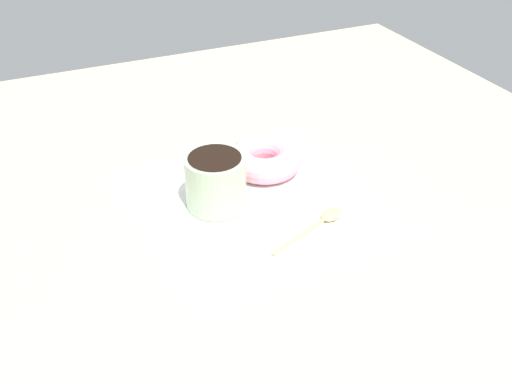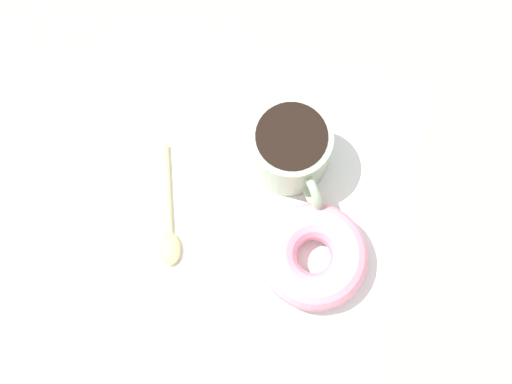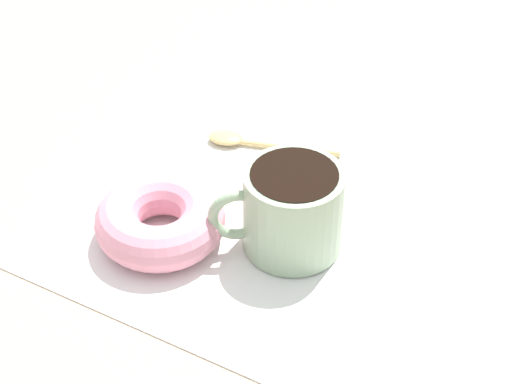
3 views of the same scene
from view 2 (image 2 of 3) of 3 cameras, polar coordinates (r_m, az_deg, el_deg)
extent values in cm
cube|color=tan|center=(78.64, 0.71, -2.33)|extent=(120.00, 120.00, 2.00)
cube|color=white|center=(78.07, 0.00, -0.39)|extent=(36.70, 36.70, 0.30)
cylinder|color=#9EB793|center=(75.49, 2.73, 3.53)|extent=(8.58, 8.58, 7.68)
cylinder|color=black|center=(72.04, 2.86, 4.42)|extent=(7.38, 7.38, 0.60)
torus|color=#9EB793|center=(74.41, 4.25, 0.37)|extent=(4.52, 4.08, 5.20)
torus|color=pink|center=(74.82, 4.65, -5.15)|extent=(11.46, 11.46, 3.99)
ellipsoid|color=#D8B772|center=(76.84, -6.94, -4.54)|extent=(4.22, 3.54, 0.90)
cylinder|color=#D8B772|center=(78.31, -7.14, -0.14)|extent=(9.74, 4.22, 0.56)
camera|label=1|loc=(0.85, -49.94, 38.82)|focal=40.00mm
camera|label=3|loc=(0.72, 60.50, 23.27)|focal=60.00mm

